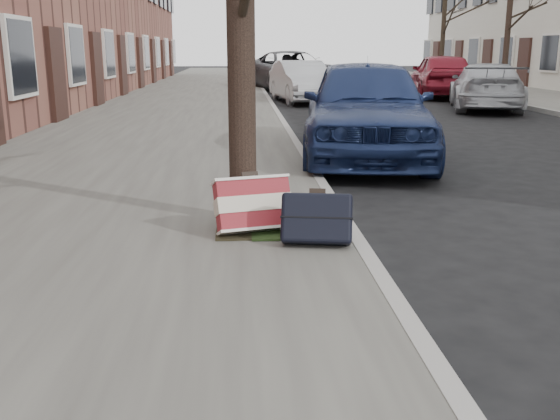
{
  "coord_description": "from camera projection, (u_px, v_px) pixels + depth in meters",
  "views": [
    {
      "loc": [
        -2.22,
        -4.11,
        1.64
      ],
      "look_at": [
        -1.89,
        0.8,
        0.37
      ],
      "focal_mm": 40.0,
      "sensor_mm": 36.0,
      "label": 1
    }
  ],
  "objects": [
    {
      "name": "suitcase_red",
      "position": [
        253.0,
        205.0,
        5.27
      ],
      "size": [
        0.69,
        0.49,
        0.49
      ],
      "primitive_type": "cube",
      "rotation": [
        -0.42,
        0.0,
        0.26
      ],
      "color": "maroon",
      "rests_on": "near_sidewalk"
    },
    {
      "name": "ground",
      "position": [
        547.0,
        283.0,
        4.52
      ],
      "size": [
        120.0,
        120.0,
        0.0
      ],
      "primitive_type": "plane",
      "color": "black",
      "rests_on": "ground"
    },
    {
      "name": "far_sidewalk",
      "position": [
        559.0,
        101.0,
        19.49
      ],
      "size": [
        4.0,
        70.0,
        0.12
      ],
      "primitive_type": "cube",
      "color": "slate",
      "rests_on": "ground"
    },
    {
      "name": "car_far_front",
      "position": [
        486.0,
        87.0,
        17.17
      ],
      "size": [
        2.92,
        4.71,
        1.27
      ],
      "primitive_type": "imported",
      "rotation": [
        0.0,
        0.0,
        2.86
      ],
      "color": "#A7A9AF",
      "rests_on": "ground"
    },
    {
      "name": "car_near_front",
      "position": [
        365.0,
        108.0,
        9.44
      ],
      "size": [
        2.43,
        4.75,
        1.55
      ],
      "primitive_type": "imported",
      "rotation": [
        0.0,
        0.0,
        -0.14
      ],
      "color": "navy",
      "rests_on": "ground"
    },
    {
      "name": "dirt_patch",
      "position": [
        265.0,
        225.0,
        5.52
      ],
      "size": [
        0.85,
        0.85,
        0.02
      ],
      "primitive_type": "cube",
      "color": "black",
      "rests_on": "near_sidewalk"
    },
    {
      "name": "near_sidewalk",
      "position": [
        189.0,
        103.0,
        18.76
      ],
      "size": [
        5.0,
        70.0,
        0.12
      ],
      "primitive_type": "cube",
      "color": "slate",
      "rests_on": "ground"
    },
    {
      "name": "tree_far_b",
      "position": [
        508.0,
        24.0,
        21.67
      ],
      "size": [
        0.2,
        0.2,
        4.72
      ],
      "primitive_type": "cylinder",
      "color": "black",
      "rests_on": "far_sidewalk"
    },
    {
      "name": "car_near_back",
      "position": [
        291.0,
        71.0,
        25.17
      ],
      "size": [
        3.91,
        6.12,
        1.57
      ],
      "primitive_type": "imported",
      "rotation": [
        0.0,
        0.0,
        0.25
      ],
      "color": "#3C3D41",
      "rests_on": "ground"
    },
    {
      "name": "car_near_mid",
      "position": [
        301.0,
        82.0,
        19.64
      ],
      "size": [
        1.87,
        4.08,
        1.3
      ],
      "primitive_type": "imported",
      "rotation": [
        0.0,
        0.0,
        0.13
      ],
      "color": "#B9BCC1",
      "rests_on": "ground"
    },
    {
      "name": "car_far_back",
      "position": [
        441.0,
        75.0,
        21.62
      ],
      "size": [
        2.44,
        4.72,
        1.54
      ],
      "primitive_type": "imported",
      "rotation": [
        0.0,
        0.0,
        3.0
      ],
      "color": "maroon",
      "rests_on": "ground"
    },
    {
      "name": "suitcase_navy",
      "position": [
        317.0,
        218.0,
        4.95
      ],
      "size": [
        0.61,
        0.41,
        0.44
      ],
      "primitive_type": "cube",
      "rotation": [
        -0.42,
        0.0,
        -0.16
      ],
      "color": "black",
      "rests_on": "near_sidewalk"
    },
    {
      "name": "tree_far_c",
      "position": [
        444.0,
        22.0,
        28.44
      ],
      "size": [
        0.21,
        0.21,
        5.41
      ],
      "primitive_type": "cylinder",
      "color": "black",
      "rests_on": "far_sidewalk"
    }
  ]
}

